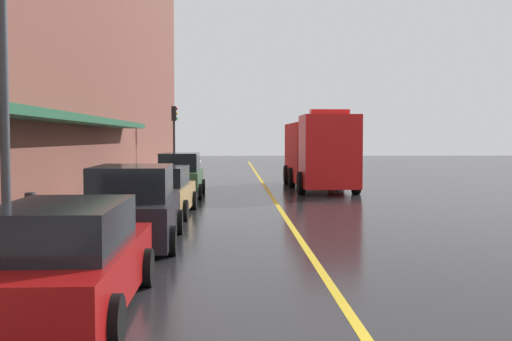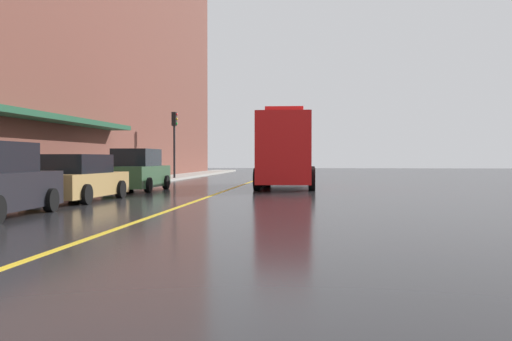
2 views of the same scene
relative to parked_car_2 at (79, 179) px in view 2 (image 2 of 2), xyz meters
name	(u,v)px [view 2 (image 2 of 2)]	position (x,y,z in m)	size (l,w,h in m)	color
ground_plane	(237,187)	(3.93, 10.57, -0.74)	(112.00, 112.00, 0.00)	#232326
sidewalk_left	(119,185)	(-2.27, 10.57, -0.67)	(2.40, 70.00, 0.15)	#9E9B93
lane_center_stripe	(237,187)	(3.93, 10.57, -0.74)	(0.16, 70.00, 0.01)	gold
parked_car_2	(79,179)	(0.00, 0.00, 0.00)	(2.08, 4.85, 1.57)	#A5844C
parked_car_3	(138,171)	(0.06, 6.41, 0.12)	(1.96, 4.71, 1.85)	#2D5133
fire_truck	(287,151)	(6.47, 10.37, 1.03)	(2.83, 9.12, 3.73)	red
parking_meter_1	(89,167)	(-1.42, 4.42, 0.32)	(0.14, 0.18, 1.33)	#4C4C51
traffic_light_near	(174,132)	(-1.36, 18.82, 2.41)	(0.38, 0.36, 4.30)	#232326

